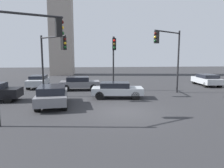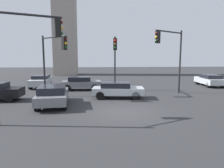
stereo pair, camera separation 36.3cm
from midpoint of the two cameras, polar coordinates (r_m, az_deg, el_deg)
ground_plane at (r=13.12m, az=3.86°, el=-7.75°), size 107.82×107.82×0.00m
traffic_light_0 at (r=19.14m, az=16.58°, el=9.53°), size 3.16×2.21×5.89m
traffic_light_2 at (r=17.40m, az=-15.56°, el=8.33°), size 2.44×2.47×5.26m
traffic_light_3 at (r=11.55m, az=-22.30°, el=10.58°), size 3.28×1.56×5.98m
traffic_light_4 at (r=19.25m, az=1.40°, el=8.71°), size 0.53×3.55×5.47m
car_1 at (r=17.11m, az=2.13°, el=-1.57°), size 4.42×2.26×1.34m
car_3 at (r=21.46m, az=-8.19°, el=0.31°), size 4.05×1.83×1.39m
car_5 at (r=24.56m, az=-18.92°, el=0.88°), size 2.10×4.46×1.35m
car_6 at (r=26.80m, az=26.12°, el=1.06°), size 2.19×4.36×1.38m
car_7 at (r=15.17m, az=-15.62°, el=-2.92°), size 2.48×4.68×1.44m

